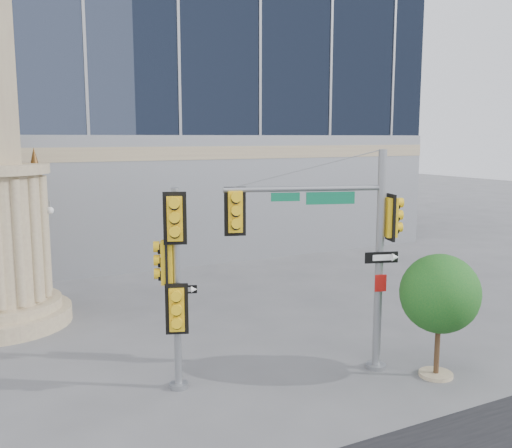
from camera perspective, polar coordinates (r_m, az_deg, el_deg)
name	(u,v)px	position (r m, az deg, el deg)	size (l,w,h in m)	color
ground	(312,398)	(13.69, 5.66, -16.97)	(120.00, 120.00, 0.00)	#545456
main_signal_pole	(341,237)	(14.21, 8.51, -1.27)	(4.22, 1.68, 5.62)	slate
secondary_signal_pole	(174,274)	(13.24, -8.20, -4.97)	(0.82, 0.79, 4.78)	slate
street_tree	(440,297)	(14.79, 17.95, -6.92)	(1.99, 1.95, 3.10)	tan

